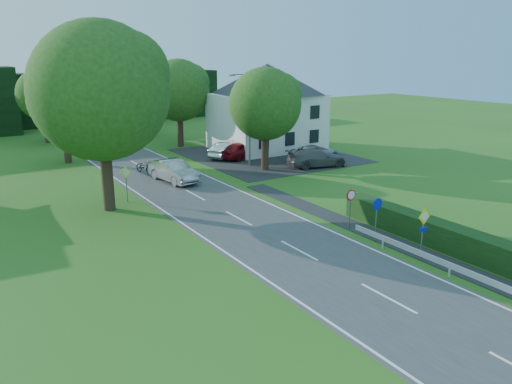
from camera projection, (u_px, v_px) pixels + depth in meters
road at (223, 210)px, 31.66m from camera, size 7.00×80.00×0.04m
parking_pad at (267, 155)px, 48.42m from camera, size 14.00×16.00×0.04m
line_edge_left at (175, 218)px, 29.98m from camera, size 0.12×80.00×0.01m
line_edge_right at (265, 202)px, 33.34m from camera, size 0.12×80.00×0.01m
line_centre at (223, 210)px, 31.66m from camera, size 0.12×80.00×0.01m
tree_main at (102, 118)px, 30.25m from camera, size 9.40×9.40×11.64m
tree_left_far at (64, 115)px, 44.18m from camera, size 7.00×7.00×8.58m
tree_right_far at (179, 103)px, 51.93m from camera, size 7.40×7.40×9.09m
tree_left_back at (44, 106)px, 54.26m from camera, size 6.60×6.60×8.07m
tree_right_back at (143, 105)px, 58.13m from camera, size 6.20×6.20×7.56m
tree_right_mid at (265, 120)px, 41.40m from camera, size 7.00×7.00×8.58m
treeline_right at (118, 96)px, 72.24m from camera, size 30.00×5.00×7.00m
house_white at (267, 106)px, 50.71m from camera, size 10.60×8.40×8.60m
streetlight at (248, 115)px, 42.75m from camera, size 2.03×0.18×8.00m
sign_priority_right at (423, 225)px, 23.64m from camera, size 0.78×0.09×2.59m
sign_roundabout at (377, 211)px, 26.11m from camera, size 0.64×0.08×2.37m
sign_speed_limit at (351, 200)px, 27.70m from camera, size 0.64×0.11×2.37m
sign_priority_left at (126, 177)px, 32.93m from camera, size 0.78×0.09×2.44m
moving_car at (174, 171)px, 38.38m from camera, size 2.46×5.25×1.66m
motorcycle at (144, 167)px, 41.03m from camera, size 1.23×2.19×1.09m
parked_car_red at (243, 150)px, 46.84m from camera, size 5.04×2.85×1.62m
parked_car_silver_a at (228, 150)px, 47.16m from camera, size 4.68×3.41×1.47m
parked_car_grey at (317, 158)px, 43.41m from camera, size 5.65×3.27×1.54m
parked_car_silver_b at (315, 152)px, 46.16m from camera, size 5.04×2.46×1.38m
parasol at (233, 148)px, 47.46m from camera, size 2.16×2.18×1.67m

